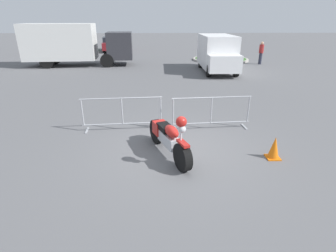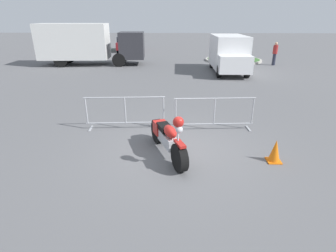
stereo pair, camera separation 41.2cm
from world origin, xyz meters
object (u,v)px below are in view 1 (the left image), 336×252
at_px(delivery_van, 217,52).
at_px(pedestrian, 261,52).
at_px(traffic_cone, 274,148).
at_px(crowd_barrier_near, 122,113).
at_px(parked_car_red, 54,44).
at_px(crowd_barrier_far, 211,112).
at_px(box_truck, 73,43).
at_px(parked_car_maroon, 111,44).
at_px(parked_car_green, 83,44).
at_px(motorcycle, 168,137).

xyz_separation_m(delivery_van, pedestrian, (3.99, 2.80, -0.32)).
height_order(delivery_van, traffic_cone, delivery_van).
bearing_deg(crowd_barrier_near, parked_car_red, 115.14).
height_order(crowd_barrier_near, crowd_barrier_far, same).
bearing_deg(box_truck, parked_car_maroon, 78.52).
bearing_deg(pedestrian, parked_car_red, 2.11).
height_order(crowd_barrier_far, delivery_van, delivery_van).
bearing_deg(traffic_cone, crowd_barrier_far, 122.77).
bearing_deg(delivery_van, parked_car_green, -135.77).
distance_m(crowd_barrier_far, traffic_cone, 2.37).
bearing_deg(pedestrian, crowd_barrier_far, 92.41).
bearing_deg(box_truck, crowd_barrier_near, -71.78).
bearing_deg(parked_car_red, parked_car_green, -95.99).
relative_size(crowd_barrier_far, box_truck, 0.32).
bearing_deg(box_truck, delivery_van, -18.29).
xyz_separation_m(motorcycle, delivery_van, (3.56, 11.64, 0.74)).
height_order(crowd_barrier_near, parked_car_red, parked_car_red).
bearing_deg(parked_car_red, crowd_barrier_far, -157.10).
bearing_deg(parked_car_red, box_truck, -159.92).
bearing_deg(crowd_barrier_far, parked_car_red, 120.83).
height_order(parked_car_maroon, traffic_cone, parked_car_maroon).
bearing_deg(crowd_barrier_near, pedestrian, 54.84).
bearing_deg(motorcycle, box_truck, -177.03).
height_order(crowd_barrier_far, pedestrian, pedestrian).
height_order(box_truck, parked_car_green, box_truck).
height_order(delivery_van, parked_car_red, delivery_van).
relative_size(delivery_van, traffic_cone, 8.50).
xyz_separation_m(crowd_barrier_far, delivery_van, (2.14, 9.92, 0.68)).
relative_size(box_truck, parked_car_maroon, 1.71).
xyz_separation_m(crowd_barrier_far, traffic_cone, (1.27, -1.98, -0.27)).
distance_m(parked_car_red, parked_car_maroon, 6.35).
height_order(delivery_van, pedestrian, delivery_van).
bearing_deg(crowd_barrier_far, delivery_van, 77.82).
height_order(motorcycle, traffic_cone, motorcycle).
bearing_deg(crowd_barrier_far, box_truck, 122.94).
height_order(box_truck, pedestrian, box_truck).
bearing_deg(parked_car_red, motorcycle, -161.61).
relative_size(crowd_barrier_near, delivery_van, 0.51).
distance_m(pedestrian, traffic_cone, 15.50).
height_order(box_truck, parked_car_maroon, box_truck).
relative_size(parked_car_maroon, pedestrian, 2.71).
relative_size(crowd_barrier_far, traffic_cone, 4.31).
height_order(crowd_barrier_far, parked_car_maroon, parked_car_maroon).
distance_m(parked_car_red, parked_car_green, 3.17).
distance_m(delivery_van, traffic_cone, 11.97).
distance_m(motorcycle, parked_car_red, 26.67).
height_order(crowd_barrier_near, parked_car_maroon, parked_car_maroon).
bearing_deg(motorcycle, delivery_van, 140.86).
height_order(motorcycle, pedestrian, pedestrian).
relative_size(motorcycle, pedestrian, 1.32).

